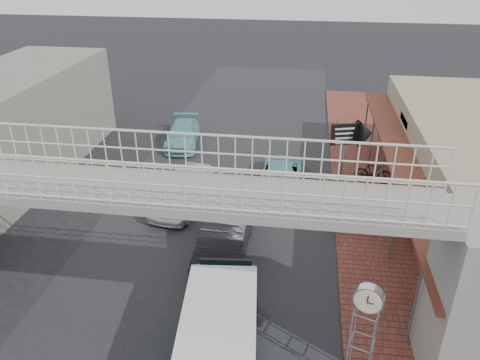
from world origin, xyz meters
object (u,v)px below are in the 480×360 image
(white_hatchback, at_px, (182,190))
(arrow_sign, at_px, (363,134))
(angkot_curb, at_px, (281,172))
(dark_sedan, at_px, (225,237))
(street_clock, at_px, (368,303))
(angkot_van, at_px, (221,324))
(angkot_far, at_px, (183,134))
(motorcycle_near, at_px, (350,219))
(motorcycle_far, at_px, (373,172))

(white_hatchback, xyz_separation_m, arrow_sign, (7.89, 2.56, 2.11))
(white_hatchback, distance_m, angkot_curb, 5.09)
(dark_sedan, xyz_separation_m, street_clock, (4.54, -5.14, 1.91))
(angkot_van, height_order, street_clock, street_clock)
(dark_sedan, distance_m, angkot_far, 11.23)
(white_hatchback, bearing_deg, motorcycle_near, -0.98)
(angkot_curb, bearing_deg, white_hatchback, 34.90)
(dark_sedan, bearing_deg, motorcycle_near, 26.15)
(angkot_far, bearing_deg, motorcycle_near, -49.21)
(dark_sedan, xyz_separation_m, motorcycle_near, (4.81, 2.32, -0.20))
(white_hatchback, bearing_deg, angkot_curb, 40.74)
(angkot_curb, distance_m, angkot_van, 11.28)
(motorcycle_far, distance_m, arrow_sign, 2.51)
(white_hatchback, height_order, dark_sedan, dark_sedan)
(dark_sedan, distance_m, street_clock, 7.12)
(dark_sedan, relative_size, arrow_sign, 1.39)
(white_hatchback, xyz_separation_m, angkot_far, (-1.78, 6.95, -0.14))
(motorcycle_near, distance_m, street_clock, 7.76)
(angkot_curb, xyz_separation_m, angkot_far, (-6.04, 4.17, 0.03))
(white_hatchback, relative_size, motorcycle_near, 2.42)
(dark_sedan, relative_size, motorcycle_near, 2.56)
(white_hatchback, xyz_separation_m, angkot_van, (3.29, -8.43, 0.59))
(angkot_curb, height_order, motorcycle_far, angkot_curb)
(angkot_curb, distance_m, motorcycle_far, 4.48)
(dark_sedan, xyz_separation_m, angkot_van, (0.77, -5.01, 0.58))
(white_hatchback, relative_size, street_clock, 1.45)
(white_hatchback, height_order, angkot_far, white_hatchback)
(arrow_sign, bearing_deg, angkot_van, -129.14)
(white_hatchback, relative_size, arrow_sign, 1.32)
(dark_sedan, relative_size, street_clock, 1.53)
(motorcycle_far, bearing_deg, angkot_van, 162.41)
(white_hatchback, distance_m, arrow_sign, 8.56)
(angkot_curb, xyz_separation_m, angkot_van, (-0.97, -11.21, 0.76))
(white_hatchback, height_order, angkot_van, angkot_van)
(dark_sedan, relative_size, motorcycle_far, 2.65)
(angkot_curb, height_order, angkot_far, angkot_far)
(dark_sedan, bearing_deg, motorcycle_far, 47.92)
(street_clock, height_order, arrow_sign, arrow_sign)
(angkot_far, height_order, arrow_sign, arrow_sign)
(motorcycle_far, bearing_deg, street_clock, 179.25)
(dark_sedan, distance_m, angkot_curb, 6.45)
(angkot_van, bearing_deg, motorcycle_far, 59.39)
(motorcycle_near, distance_m, motorcycle_far, 4.64)
(motorcycle_near, height_order, street_clock, street_clock)
(white_hatchback, relative_size, motorcycle_far, 2.51)
(dark_sedan, relative_size, angkot_van, 1.05)
(angkot_van, relative_size, arrow_sign, 1.32)
(dark_sedan, height_order, angkot_far, dark_sedan)
(arrow_sign, bearing_deg, motorcycle_far, 26.65)
(street_clock, bearing_deg, angkot_curb, 121.91)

